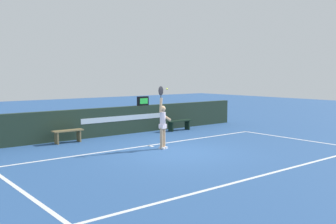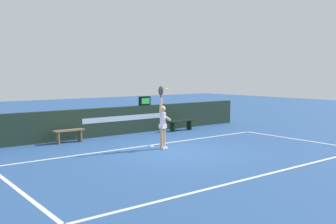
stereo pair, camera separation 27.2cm
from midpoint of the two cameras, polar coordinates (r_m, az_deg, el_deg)
name	(u,v)px [view 2 (the right image)]	position (r m, az deg, el deg)	size (l,w,h in m)	color
ground_plane	(176,152)	(13.43, 1.75, -5.98)	(60.00, 60.00, 0.00)	#2E5792
court_lines	(196,157)	(12.64, 4.86, -6.72)	(11.46, 5.55, 0.00)	white
back_wall	(110,122)	(17.14, -8.21, -1.40)	(15.15, 0.26, 1.24)	#213326
speed_display	(145,101)	(18.06, -3.05, 1.65)	(0.56, 0.18, 0.42)	black
tennis_player	(163,123)	(13.91, -0.22, -1.66)	(0.47, 0.47, 2.29)	tan
tennis_ball	(167,89)	(13.63, 0.41, 3.44)	(0.06, 0.06, 0.06)	#CEDB39
courtside_bench_near	(181,123)	(18.52, 2.37, -1.62)	(1.38, 0.37, 0.49)	black
courtside_bench_far	(69,133)	(15.72, -13.99, -3.06)	(1.23, 0.37, 0.51)	olive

